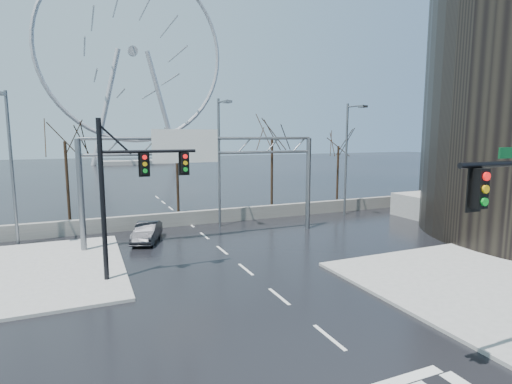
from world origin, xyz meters
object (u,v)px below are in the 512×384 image
car (147,232)px  sign_gantry (202,165)px  ferris_wheel (133,59)px  signal_mast_far (127,184)px

car → sign_gantry: bearing=4.4°
ferris_wheel → car: (-9.03, -78.97, -25.48)m
signal_mast_far → ferris_wheel: (10.87, 86.04, 21.30)m
signal_mast_far → ferris_wheel: size_ratio=0.16×
signal_mast_far → car: size_ratio=2.00×
sign_gantry → ferris_wheel: bearing=86.2°
sign_gantry → ferris_wheel: ferris_wheel is taller
signal_mast_far → sign_gantry: bearing=47.5°
car → signal_mast_far: bearing=-83.8°
signal_mast_far → car: 8.42m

